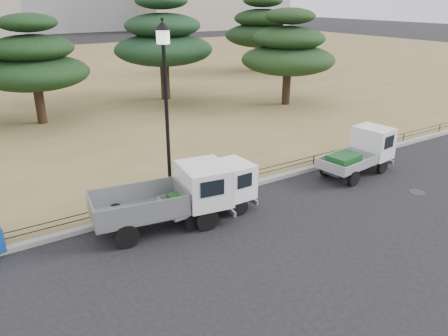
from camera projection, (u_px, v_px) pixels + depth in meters
ground at (258, 225)px, 13.91m from camera, size 220.00×220.00×0.00m
lawn at (46, 80)px, 37.84m from camera, size 120.00×56.00×0.15m
curb at (215, 194)px, 15.92m from camera, size 120.00×0.25×0.16m
truck_large at (170, 196)px, 13.55m from camera, size 4.45×2.26×1.85m
truck_kei_front at (215, 191)px, 14.43m from camera, size 3.13×1.41×1.64m
truck_kei_rear at (360, 152)px, 17.77m from camera, size 3.55×1.84×1.78m
street_lamp at (165, 85)px, 13.83m from camera, size 0.53×0.53×5.96m
pipe_fence at (213, 184)px, 15.91m from camera, size 38.00×0.04×0.40m
manhole at (417, 192)px, 16.24m from camera, size 0.60×0.60×0.01m
pine_center_left at (33, 62)px, 23.38m from camera, size 5.78×5.78×5.88m
pine_center_right at (163, 39)px, 28.96m from camera, size 6.57×6.57×6.97m
pine_east_near at (288, 50)px, 27.70m from camera, size 5.98×5.98×6.04m
pine_east_far at (262, 28)px, 40.39m from camera, size 6.85×6.85×6.88m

